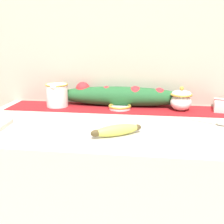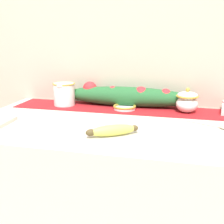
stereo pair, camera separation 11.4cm
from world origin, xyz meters
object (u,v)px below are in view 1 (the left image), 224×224
object	(u,v)px
small_dish	(120,107)
sugar_bowl	(181,100)
cream_pitcher	(57,94)
banana	(117,130)
spoon	(218,124)

from	to	relation	value
small_dish	sugar_bowl	bearing A→B (deg)	2.75
cream_pitcher	small_dish	xyz separation A→B (m)	(0.32, -0.02, -0.05)
cream_pitcher	sugar_bowl	distance (m)	0.61
banana	sugar_bowl	bearing A→B (deg)	55.87
cream_pitcher	small_dish	bearing A→B (deg)	-2.74
sugar_bowl	small_dish	distance (m)	0.30
sugar_bowl	banana	bearing A→B (deg)	-124.13
cream_pitcher	banana	distance (m)	0.53
small_dish	spoon	size ratio (longest dim) A/B	0.66
sugar_bowl	banana	xyz separation A→B (m)	(-0.26, -0.39, -0.03)
cream_pitcher	banana	bearing A→B (deg)	-48.13
small_dish	banana	xyz separation A→B (m)	(0.03, -0.38, 0.01)
small_dish	banana	distance (m)	0.38
sugar_bowl	banana	distance (m)	0.47
sugar_bowl	cream_pitcher	bearing A→B (deg)	179.88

